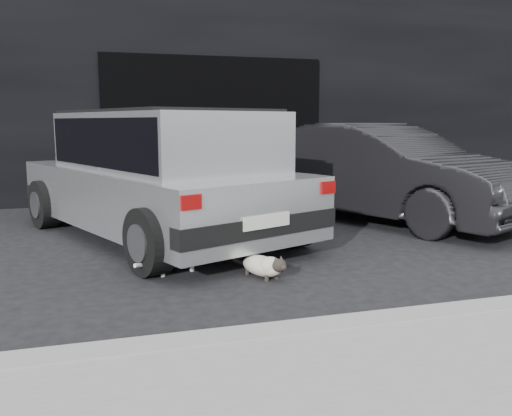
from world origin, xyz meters
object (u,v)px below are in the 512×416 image
object	(u,v)px
silver_hatchback	(161,169)
cat_siamese	(265,266)
second_car	(381,172)
cat_white	(177,253)

from	to	relation	value
silver_hatchback	cat_siamese	distance (m)	2.30
silver_hatchback	second_car	world-z (taller)	silver_hatchback
silver_hatchback	cat_white	bearing A→B (deg)	-114.10
silver_hatchback	second_car	xyz separation A→B (m)	(3.25, 0.33, -0.15)
silver_hatchback	second_car	bearing A→B (deg)	-16.50
second_car	silver_hatchback	bearing A→B (deg)	161.60
silver_hatchback	cat_siamese	world-z (taller)	silver_hatchback
silver_hatchback	second_car	distance (m)	3.27
second_car	cat_siamese	xyz separation A→B (m)	(-2.55, -2.38, -0.60)
second_car	cat_white	xyz separation A→B (m)	(-3.30, -1.94, -0.53)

